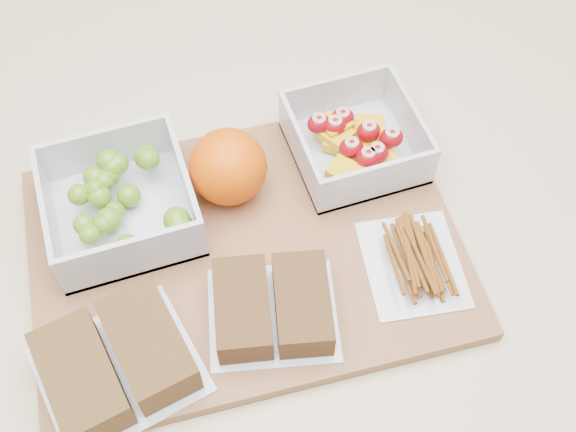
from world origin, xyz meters
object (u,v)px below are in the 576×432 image
orange (228,167)px  sandwich_bag_center (273,307)px  pretzel_bag (414,259)px  grape_container (122,201)px  fruit_container (355,141)px  sandwich_bag_left (115,362)px  cutting_board (246,251)px

orange → sandwich_bag_center: size_ratio=0.56×
orange → pretzel_bag: 0.20m
grape_container → sandwich_bag_center: bearing=-55.0°
sandwich_bag_center → pretzel_bag: (0.15, 0.01, -0.01)m
grape_container → fruit_container: 0.25m
orange → sandwich_bag_left: bearing=-133.0°
orange → sandwich_bag_left: 0.22m
orange → pretzel_bag: (0.14, -0.14, -0.03)m
fruit_container → pretzel_bag: size_ratio=1.03×
cutting_board → pretzel_bag: 0.17m
cutting_board → sandwich_bag_left: sandwich_bag_left is taller
sandwich_bag_center → pretzel_bag: bearing=3.3°
sandwich_bag_left → pretzel_bag: (0.29, 0.02, -0.01)m
sandwich_bag_left → pretzel_bag: bearing=3.3°
cutting_board → grape_container: (-0.10, 0.07, 0.03)m
cutting_board → pretzel_bag: bearing=-21.5°
orange → sandwich_bag_left: orange is taller
cutting_board → orange: (0.00, 0.07, 0.05)m
fruit_container → pretzel_bag: (0.00, -0.15, -0.01)m
fruit_container → orange: size_ratio=1.63×
cutting_board → grape_container: grape_container is taller
sandwich_bag_center → sandwich_bag_left: bearing=-176.7°
fruit_container → sandwich_bag_center: bearing=-132.2°
orange → sandwich_bag_center: 0.15m
orange → sandwich_bag_center: (-0.00, -0.15, -0.02)m
fruit_container → grape_container: bearing=-179.6°
orange → sandwich_bag_center: orange is taller
fruit_container → sandwich_bag_center: 0.21m
cutting_board → fruit_container: bearing=31.9°
grape_container → pretzel_bag: bearing=-29.9°
sandwich_bag_left → orange: bearing=47.0°
sandwich_bag_left → sandwich_bag_center: size_ratio=1.12×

